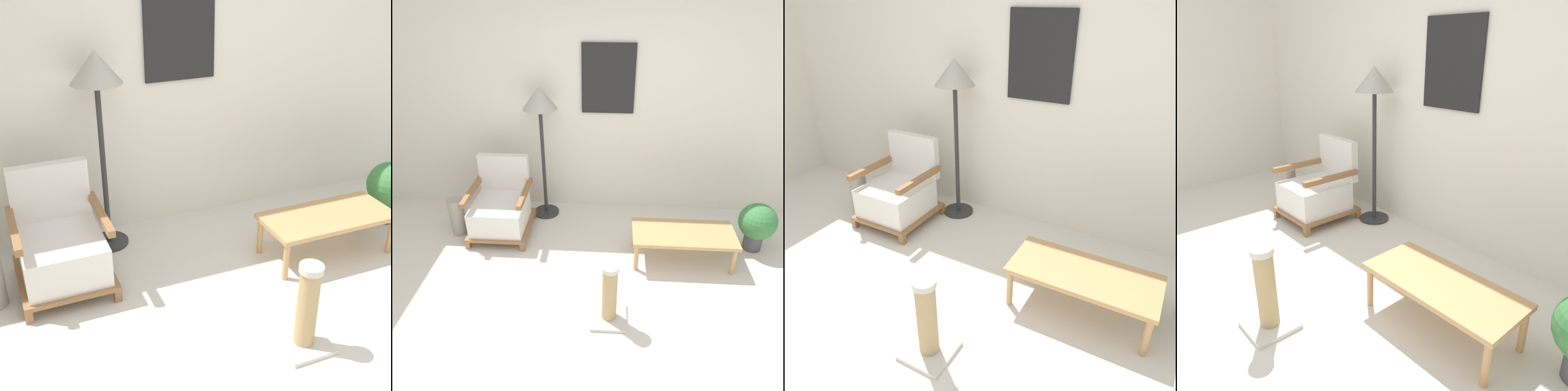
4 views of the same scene
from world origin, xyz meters
The scene contains 7 objects.
ground_plane centered at (0.00, 0.00, 0.00)m, with size 14.00×14.00×0.00m, color silver.
wall_back centered at (0.00, 2.16, 1.35)m, with size 8.00×0.09×2.70m.
armchair centered at (-1.05, 1.50, 0.29)m, with size 0.63×0.67×0.81m.
floor_lamp centered at (-0.63, 1.90, 1.27)m, with size 0.37×0.37×1.52m.
coffee_table centered at (0.86, 1.13, 0.29)m, with size 1.00×0.46×0.33m.
potted_plant centered at (1.64, 1.37, 0.31)m, with size 0.38×0.38×0.52m.
scratching_post centered at (0.15, 0.31, 0.24)m, with size 0.30×0.30×0.58m.
Camera 1 is at (-1.41, -1.77, 2.29)m, focal length 50.00 mm.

